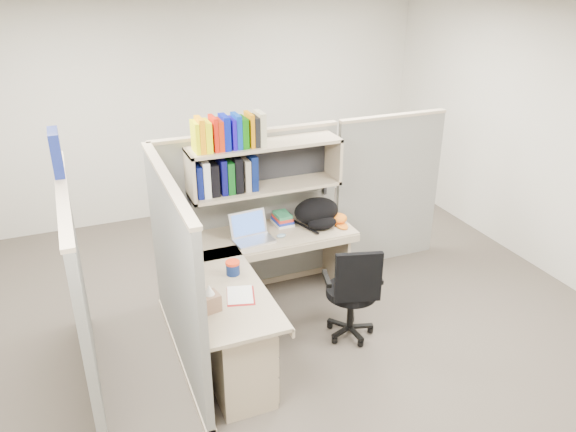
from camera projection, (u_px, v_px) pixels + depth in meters
name	position (u px, v px, depth m)	size (l,w,h in m)	color
ground	(284.00, 335.00, 4.98)	(6.00, 6.00, 0.00)	#342E28
room_shell	(283.00, 162.00, 4.31)	(6.00, 6.00, 6.00)	#B9B6A7
cubicle	(225.00, 229.00, 4.86)	(3.79, 1.84, 1.95)	slate
desk	(249.00, 322.00, 4.42)	(1.74, 1.75, 0.73)	tan
laptop	(253.00, 228.00, 5.00)	(0.35, 0.35, 0.25)	silver
backpack	(319.00, 213.00, 5.29)	(0.44, 0.34, 0.26)	black
orange_cap	(338.00, 218.00, 5.38)	(0.17, 0.20, 0.09)	orange
snack_canister	(233.00, 268.00, 4.50)	(0.12, 0.12, 0.11)	navy
tissue_box	(210.00, 297.00, 4.02)	(0.13, 0.13, 0.21)	#8E6950
mouse	(281.00, 236.00, 5.11)	(0.09, 0.06, 0.03)	#7FA0B5
paper_cup	(256.00, 224.00, 5.25)	(0.07, 0.07, 0.11)	white
book_stack	(282.00, 219.00, 5.36)	(0.16, 0.22, 0.11)	gray
loose_paper	(240.00, 295.00, 4.24)	(0.19, 0.25, 0.00)	white
task_chair	(352.00, 306.00, 4.82)	(0.53, 0.49, 0.93)	black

